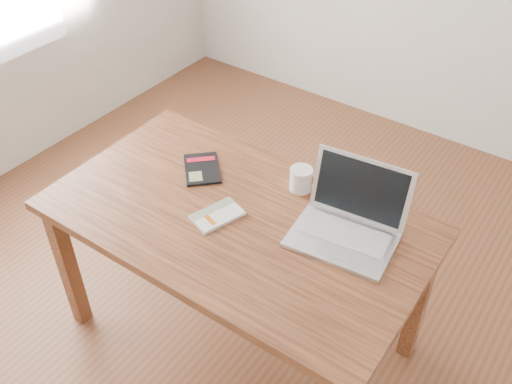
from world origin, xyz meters
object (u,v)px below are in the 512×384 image
Objects in this scene: black_guidebook at (202,169)px; coffee_mug at (302,179)px; desk at (237,232)px; white_guidebook at (217,215)px; laptop at (349,222)px.

black_guidebook is 0.44m from coffee_mug.
desk is at bearing -136.26° from coffee_mug.
white_guidebook is 0.31m from black_guidebook.
white_guidebook reaches higher than black_guidebook.
laptop is at bearing -43.15° from black_guidebook.
white_guidebook is 1.71× the size of coffee_mug.
coffee_mug is (0.12, 0.28, 0.14)m from desk.
laptop is (0.39, 0.16, 0.14)m from desk.
laptop reaches higher than black_guidebook.
laptop reaches higher than desk.
black_guidebook is (-0.24, 0.20, -0.00)m from white_guidebook.
coffee_mug is at bearing 66.77° from desk.
black_guidebook is at bearing 158.65° from white_guidebook.
coffee_mug is at bearing 149.86° from laptop.
desk is at bearing -164.37° from laptop.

